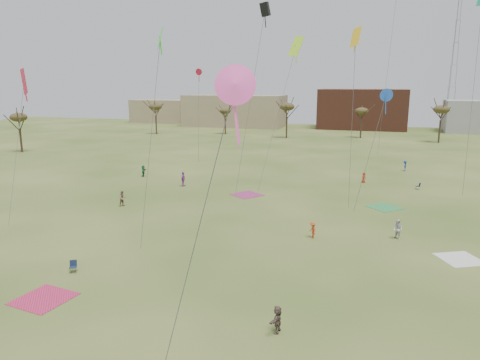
% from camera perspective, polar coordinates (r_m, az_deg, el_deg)
% --- Properties ---
extents(ground, '(260.00, 260.00, 0.00)m').
position_cam_1_polar(ground, '(29.07, -7.54, -15.55)').
color(ground, '#305019').
rests_on(ground, ground).
extents(spectator_fore_b, '(1.00, 1.09, 1.81)m').
position_cam_1_polar(spectator_fore_b, '(51.69, -14.84, -2.29)').
color(spectator_fore_b, '#8D6A5A').
rests_on(spectator_fore_b, ground).
extents(spectator_fore_c, '(0.63, 1.50, 1.57)m').
position_cam_1_polar(spectator_fore_c, '(25.74, 4.83, -17.41)').
color(spectator_fore_c, brown).
rests_on(spectator_fore_c, ground).
extents(flyer_mid_b, '(0.99, 1.10, 1.48)m').
position_cam_1_polar(flyer_mid_b, '(40.39, 9.32, -6.35)').
color(flyer_mid_b, '#C14824').
rests_on(flyer_mid_b, ground).
extents(spectator_mid_d, '(0.58, 1.19, 1.97)m').
position_cam_1_polar(spectator_mid_d, '(60.16, -7.31, 0.12)').
color(spectator_mid_d, purple).
rests_on(spectator_mid_d, ground).
extents(spectator_mid_e, '(1.11, 1.09, 1.81)m').
position_cam_1_polar(spectator_mid_e, '(41.88, 19.61, -6.01)').
color(spectator_mid_e, silver).
rests_on(spectator_mid_e, ground).
extents(flyer_far_a, '(0.82, 1.63, 1.68)m').
position_cam_1_polar(flyer_far_a, '(67.62, -12.31, 1.15)').
color(flyer_far_a, '#21653A').
rests_on(flyer_far_a, ground).
extents(flyer_far_b, '(0.79, 0.84, 1.45)m').
position_cam_1_polar(flyer_far_b, '(64.29, 15.61, 0.31)').
color(flyer_far_b, '#B32E1E').
rests_on(flyer_far_b, ground).
extents(flyer_far_c, '(0.64, 1.09, 1.66)m').
position_cam_1_polar(flyer_far_c, '(74.92, 20.42, 1.72)').
color(flyer_far_c, navy).
rests_on(flyer_far_c, ground).
extents(blanket_red, '(3.60, 3.60, 0.03)m').
position_cam_1_polar(blanket_red, '(32.04, -23.91, -13.80)').
color(blanket_red, '#C12652').
rests_on(blanket_red, ground).
extents(blanket_cream, '(4.01, 4.01, 0.03)m').
position_cam_1_polar(blanket_cream, '(39.46, 26.43, -9.11)').
color(blanket_cream, white).
rests_on(blanket_cream, ground).
extents(blanket_plum, '(4.51, 4.51, 0.03)m').
position_cam_1_polar(blanket_plum, '(55.22, 0.89, -1.92)').
color(blanket_plum, '#A0316A').
rests_on(blanket_plum, ground).
extents(blanket_olive, '(4.44, 4.44, 0.03)m').
position_cam_1_polar(blanket_olive, '(52.24, 18.07, -3.36)').
color(blanket_olive, '#338D49').
rests_on(blanket_olive, ground).
extents(camp_chair_left, '(0.71, 0.72, 0.87)m').
position_cam_1_polar(camp_chair_left, '(35.26, -20.64, -10.65)').
color(camp_chair_left, '#16243D').
rests_on(camp_chair_left, ground).
extents(camp_chair_right, '(0.63, 0.59, 0.87)m').
position_cam_1_polar(camp_chair_right, '(62.55, 21.89, -0.89)').
color(camp_chair_right, black).
rests_on(camp_chair_right, ground).
extents(kites_aloft, '(65.56, 69.86, 27.75)m').
position_cam_1_polar(kites_aloft, '(53.46, 7.93, 18.28)').
color(kites_aloft, red).
rests_on(kites_aloft, ground).
extents(tree_line, '(117.44, 49.32, 8.91)m').
position_cam_1_polar(tree_line, '(103.42, 10.05, 8.49)').
color(tree_line, '#3A2B1E').
rests_on(tree_line, ground).
extents(building_tan, '(32.00, 14.00, 10.00)m').
position_cam_1_polar(building_tan, '(145.93, -0.70, 8.89)').
color(building_tan, '#937F60').
rests_on(building_tan, ground).
extents(building_brick, '(26.00, 16.00, 12.00)m').
position_cam_1_polar(building_brick, '(143.46, 15.48, 8.79)').
color(building_brick, brown).
rests_on(building_brick, ground).
extents(building_tan_west, '(20.00, 12.00, 8.00)m').
position_cam_1_polar(building_tan_west, '(164.24, -9.99, 8.73)').
color(building_tan_west, '#937F60').
rests_on(building_tan_west, ground).
extents(radio_tower, '(1.51, 1.72, 41.00)m').
position_cam_1_polar(radio_tower, '(149.41, 25.75, 13.24)').
color(radio_tower, '#9EA3A8').
rests_on(radio_tower, ground).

